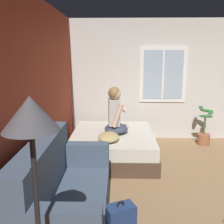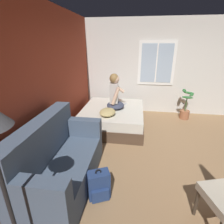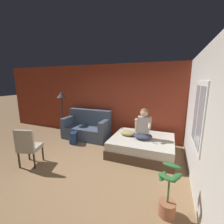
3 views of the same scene
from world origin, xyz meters
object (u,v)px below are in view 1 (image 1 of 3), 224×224
at_px(person_seated, 115,114).
at_px(throw_pillow, 109,137).
at_px(bed, 113,145).
at_px(potted_plant, 204,131).
at_px(backpack, 121,224).
at_px(floor_lamp, 32,138).
at_px(cell_phone, 127,127).
at_px(couch, 63,198).

height_order(person_seated, throw_pillow, person_seated).
distance_m(bed, potted_plant, 2.11).
height_order(backpack, floor_lamp, floor_lamp).
bearing_deg(backpack, throw_pillow, 6.14).
relative_size(backpack, floor_lamp, 0.27).
relative_size(backpack, throw_pillow, 0.95).
xyz_separation_m(person_seated, floor_lamp, (-3.21, 0.48, 0.59)).
distance_m(person_seated, floor_lamp, 3.30).
distance_m(person_seated, cell_phone, 0.55).
height_order(bed, backpack, bed).
bearing_deg(person_seated, couch, 166.03).
bearing_deg(throw_pillow, bed, -7.20).
relative_size(couch, cell_phone, 11.84).
relative_size(bed, throw_pillow, 3.75).
xyz_separation_m(cell_phone, floor_lamp, (-3.56, 0.72, 0.94)).
bearing_deg(throw_pillow, potted_plant, -59.05).
distance_m(bed, couch, 2.21).
bearing_deg(throw_pillow, cell_phone, -22.43).
distance_m(backpack, floor_lamp, 1.62).
height_order(bed, throw_pillow, throw_pillow).
bearing_deg(cell_phone, throw_pillow, 90.12).
bearing_deg(potted_plant, cell_phone, 102.75).
bearing_deg(backpack, cell_phone, -3.11).
height_order(cell_phone, floor_lamp, floor_lamp).
height_order(throw_pillow, cell_phone, throw_pillow).
bearing_deg(person_seated, cell_phone, -34.41).
xyz_separation_m(throw_pillow, floor_lamp, (-2.73, 0.37, 0.88)).
bearing_deg(cell_phone, person_seated, 78.14).
bearing_deg(person_seated, bed, 116.94).
xyz_separation_m(bed, person_seated, (0.02, -0.05, 0.60)).
height_order(couch, potted_plant, couch).
relative_size(cell_phone, floor_lamp, 0.08).
height_order(throw_pillow, potted_plant, potted_plant).
height_order(bed, floor_lamp, floor_lamp).
height_order(floor_lamp, potted_plant, floor_lamp).
relative_size(backpack, potted_plant, 0.54).
bearing_deg(backpack, bed, 3.49).
distance_m(throw_pillow, cell_phone, 0.91).
relative_size(couch, potted_plant, 2.01).
bearing_deg(person_seated, throw_pillow, 167.88).
bearing_deg(bed, couch, 167.04).
distance_m(couch, throw_pillow, 1.75).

